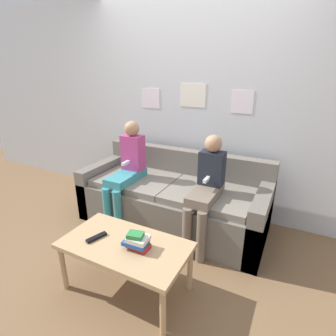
# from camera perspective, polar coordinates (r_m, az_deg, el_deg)

# --- Properties ---
(ground_plane) EXTENTS (10.00, 10.00, 0.00)m
(ground_plane) POSITION_cam_1_polar(r_m,az_deg,el_deg) (2.79, -4.05, -16.81)
(ground_plane) COLOR brown
(wall_back) EXTENTS (8.00, 0.06, 2.60)m
(wall_back) POSITION_cam_1_polar(r_m,az_deg,el_deg) (3.20, 5.58, 13.44)
(wall_back) COLOR silver
(wall_back) RESTS_ON ground_plane
(couch) EXTENTS (2.08, 0.86, 0.80)m
(couch) POSITION_cam_1_polar(r_m,az_deg,el_deg) (3.03, 1.13, -6.95)
(couch) COLOR #6B665B
(couch) RESTS_ON ground_plane
(coffee_table) EXTENTS (0.99, 0.54, 0.44)m
(coffee_table) POSITION_cam_1_polar(r_m,az_deg,el_deg) (2.15, -9.33, -16.94)
(coffee_table) COLOR tan
(coffee_table) RESTS_ON ground_plane
(person_left) EXTENTS (0.24, 0.58, 1.17)m
(person_left) POSITION_cam_1_polar(r_m,az_deg,el_deg) (2.97, -8.96, -0.16)
(person_left) COLOR teal
(person_left) RESTS_ON ground_plane
(person_right) EXTENTS (0.24, 0.58, 1.11)m
(person_right) POSITION_cam_1_polar(r_m,az_deg,el_deg) (2.56, 8.33, -4.10)
(person_right) COLOR #756656
(person_right) RESTS_ON ground_plane
(tv_remote) EXTENTS (0.09, 0.17, 0.02)m
(tv_remote) POSITION_cam_1_polar(r_m,az_deg,el_deg) (2.21, -15.31, -14.35)
(tv_remote) COLOR black
(tv_remote) RESTS_ON coffee_table
(book_stack) EXTENTS (0.19, 0.14, 0.13)m
(book_stack) POSITION_cam_1_polar(r_m,az_deg,el_deg) (2.02, -6.75, -15.57)
(book_stack) COLOR red
(book_stack) RESTS_ON coffee_table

